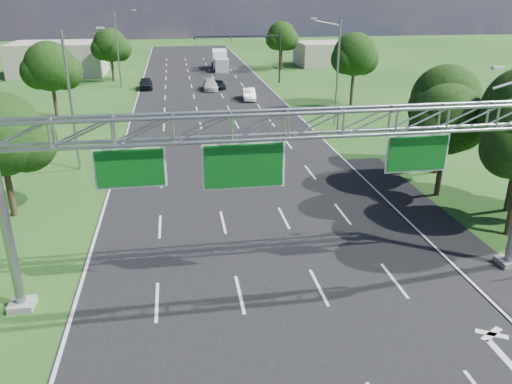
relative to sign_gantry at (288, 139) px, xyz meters
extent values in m
plane|color=#1C4B16|center=(-0.33, 18.00, -6.89)|extent=(220.00, 220.00, 0.00)
cube|color=black|center=(-0.33, 18.00, -6.89)|extent=(18.00, 180.00, 0.02)
cube|color=black|center=(9.87, 2.00, -6.89)|extent=(3.00, 30.00, 0.02)
cube|color=gray|center=(11.17, 0.00, -6.74)|extent=(1.00, 1.00, 0.30)
cube|color=gray|center=(-11.33, 0.00, -6.74)|extent=(1.00, 1.00, 0.30)
cylinder|color=gray|center=(-11.33, 0.00, -2.89)|extent=(0.40, 0.40, 8.00)
cube|color=beige|center=(8.77, 0.00, 2.61)|extent=(0.50, 0.22, 0.12)
cube|color=white|center=(-6.33, -0.02, -0.89)|extent=(2.80, 0.05, 1.70)
cube|color=#0A5717|center=(-6.33, -0.08, -0.89)|extent=(2.62, 0.05, 1.52)
cube|color=white|center=(-1.83, -0.02, -1.04)|extent=(3.40, 0.05, 2.00)
cube|color=#0A5717|center=(-1.83, -0.08, -1.04)|extent=(3.22, 0.05, 1.82)
cube|color=white|center=(5.67, -0.02, -0.89)|extent=(2.80, 0.05, 1.70)
cube|color=#0A5717|center=(5.67, -0.08, -0.89)|extent=(2.62, 0.05, 1.52)
cylinder|color=black|center=(10.67, 53.00, -3.39)|extent=(0.24, 0.24, 7.00)
cylinder|color=black|center=(4.67, 53.00, -0.29)|extent=(12.00, 0.18, 0.18)
imported|color=black|center=(-1.33, 53.00, -0.84)|extent=(0.18, 0.22, 1.10)
imported|color=black|center=(3.67, 53.00, -0.84)|extent=(0.18, 0.22, 1.10)
imported|color=black|center=(8.67, 53.00, -0.84)|extent=(0.18, 0.22, 1.10)
cylinder|color=gray|center=(-11.83, 18.00, -1.89)|extent=(0.20, 0.20, 10.00)
cylinder|color=gray|center=(-10.53, 18.00, 2.81)|extent=(2.78, 0.12, 0.60)
cube|color=beige|center=(-9.23, 18.00, 3.21)|extent=(0.55, 0.22, 0.12)
cylinder|color=gray|center=(-11.83, 53.00, -1.89)|extent=(0.20, 0.20, 10.00)
cylinder|color=gray|center=(-10.53, 53.00, 2.81)|extent=(2.78, 0.12, 0.60)
cube|color=beige|center=(-9.23, 53.00, 3.21)|extent=(0.55, 0.22, 0.12)
cylinder|color=gray|center=(11.17, 28.00, -1.89)|extent=(0.20, 0.20, 10.00)
cylinder|color=gray|center=(9.87, 28.00, 2.81)|extent=(2.78, 0.12, 0.60)
cube|color=beige|center=(8.57, 28.00, 3.21)|extent=(0.55, 0.22, 0.12)
sphere|color=black|center=(12.18, 2.70, -1.83)|extent=(3.08, 3.08, 3.08)
sphere|color=black|center=(14.04, 5.70, -1.21)|extent=(3.50, 3.50, 3.50)
cylinder|color=#2D2116|center=(12.17, 9.00, -5.24)|extent=(0.36, 0.36, 3.30)
sphere|color=black|center=(12.17, 9.00, -1.83)|extent=(4.40, 4.40, 4.40)
sphere|color=black|center=(13.27, 9.40, -2.38)|extent=(3.30, 3.30, 3.30)
sphere|color=black|center=(11.18, 8.70, -2.27)|extent=(3.08, 3.08, 3.08)
cylinder|color=#2D2116|center=(14.17, 13.00, -5.13)|extent=(0.36, 0.36, 3.52)
sphere|color=black|center=(14.17, 13.00, -1.45)|extent=(4.80, 4.80, 4.80)
sphere|color=black|center=(15.37, 13.40, -2.05)|extent=(3.60, 3.60, 3.60)
sphere|color=black|center=(13.09, 12.70, -1.93)|extent=(3.36, 3.36, 3.36)
cylinder|color=#2D2116|center=(-14.33, 10.00, -5.35)|extent=(0.36, 0.36, 3.08)
sphere|color=black|center=(-13.13, 10.40, -2.49)|extent=(3.60, 3.60, 3.60)
cylinder|color=#2D2116|center=(-16.33, 33.00, -5.02)|extent=(0.36, 0.36, 3.74)
sphere|color=black|center=(-16.33, 33.00, -1.23)|extent=(4.80, 4.80, 4.80)
sphere|color=black|center=(-15.13, 33.40, -1.83)|extent=(3.60, 3.60, 3.60)
sphere|color=black|center=(-17.41, 32.70, -1.71)|extent=(3.36, 3.36, 3.36)
cylinder|color=#2D2116|center=(-13.33, 58.00, -5.24)|extent=(0.36, 0.36, 3.30)
sphere|color=black|center=(-13.33, 58.00, -1.67)|extent=(4.80, 4.80, 4.80)
sphere|color=black|center=(-12.13, 58.40, -2.27)|extent=(3.60, 3.60, 3.60)
sphere|color=black|center=(-14.41, 57.70, -2.15)|extent=(3.36, 3.36, 3.36)
cylinder|color=#2D2116|center=(15.67, 36.00, -4.91)|extent=(0.36, 0.36, 3.96)
sphere|color=black|center=(15.67, 36.00, -1.01)|extent=(4.80, 4.80, 4.80)
sphere|color=black|center=(16.87, 36.40, -1.61)|extent=(3.60, 3.60, 3.60)
sphere|color=black|center=(14.59, 35.70, -1.49)|extent=(3.36, 3.36, 3.36)
cylinder|color=#2D2116|center=(13.67, 66.00, -5.13)|extent=(0.36, 0.36, 3.52)
sphere|color=black|center=(13.67, 66.00, -1.45)|extent=(4.80, 4.80, 4.80)
sphere|color=black|center=(14.87, 66.40, -2.05)|extent=(3.60, 3.60, 3.60)
sphere|color=black|center=(12.59, 65.70, -1.93)|extent=(3.36, 3.36, 3.36)
cube|color=#ADA491|center=(-22.33, 66.00, -4.39)|extent=(14.00, 10.00, 5.00)
cube|color=#ADA491|center=(23.67, 70.00, -4.89)|extent=(12.00, 9.00, 4.00)
imported|color=#BABABA|center=(0.29, 48.80, -6.21)|extent=(2.02, 4.72, 1.36)
imported|color=black|center=(1.39, 49.69, -6.33)|extent=(1.95, 4.07, 1.12)
imported|color=black|center=(-8.33, 51.00, -6.14)|extent=(1.93, 4.47, 1.50)
imported|color=white|center=(4.48, 41.53, -6.20)|extent=(1.75, 4.31, 1.39)
cube|color=white|center=(3.42, 68.47, -5.27)|extent=(2.77, 6.05, 2.95)
cube|color=silver|center=(3.42, 64.35, -5.81)|extent=(2.41, 2.32, 2.16)
cylinder|color=black|center=(2.34, 64.54, -6.40)|extent=(0.34, 0.98, 0.98)
cylinder|color=black|center=(4.50, 64.54, -6.40)|extent=(0.34, 0.98, 0.98)
cylinder|color=black|center=(2.34, 70.44, -6.40)|extent=(0.34, 0.98, 0.98)
cylinder|color=black|center=(4.50, 70.44, -6.40)|extent=(0.34, 0.98, 0.98)
camera|label=1|loc=(-4.40, -19.07, 5.55)|focal=35.00mm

